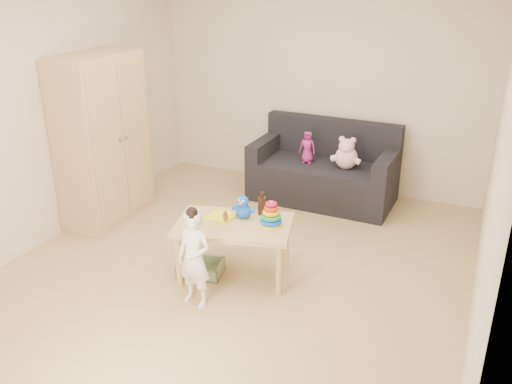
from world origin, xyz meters
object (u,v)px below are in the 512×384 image
at_px(sofa, 322,182).
at_px(wardrobe, 103,140).
at_px(play_table, 234,250).
at_px(toddler, 194,259).

bearing_deg(sofa, wardrobe, -142.76).
distance_m(sofa, play_table, 1.96).
height_order(wardrobe, sofa, wardrobe).
relative_size(sofa, play_table, 1.66).
xyz_separation_m(sofa, play_table, (-0.20, -1.95, 0.03)).
xyz_separation_m(wardrobe, play_table, (1.77, -0.54, -0.63)).
distance_m(wardrobe, toddler, 2.03).
height_order(play_table, toddler, toddler).
bearing_deg(toddler, sofa, 91.32).
distance_m(play_table, toddler, 0.54).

